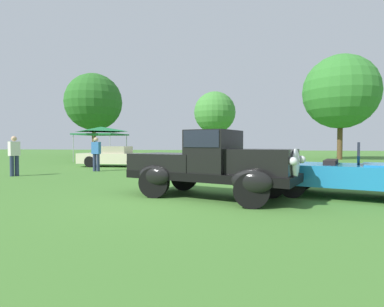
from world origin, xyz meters
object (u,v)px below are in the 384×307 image
Objects in this scene: feature_pickup_truck at (211,163)px; show_car_lime at (205,159)px; neighbor_convertible at (352,175)px; spectator_between_cars at (96,153)px; show_car_cream at (116,157)px; spectator_by_row at (14,154)px; canopy_tent_left_field at (101,130)px.

feature_pickup_truck is 8.16m from show_car_lime.
neighbor_convertible is 11.61m from spectator_between_cars.
feature_pickup_truck is 11.88m from show_car_cream.
feature_pickup_truck is at bearing -79.79° from show_car_lime.
feature_pickup_truck is 1.12× the size of show_car_lime.
neighbor_convertible is (3.51, 0.75, -0.29)m from feature_pickup_truck.
spectator_by_row reaches higher than show_car_lime.
feature_pickup_truck is at bearing -21.47° from spectator_by_row.
spectator_by_row is (-7.44, -4.53, 0.31)m from show_car_lime.
canopy_tent_left_field is (-4.10, 8.19, 1.51)m from spectator_between_cars.
feature_pickup_truck is 1.37× the size of canopy_tent_left_field.
neighbor_convertible is 8.80m from show_car_lime.
spectator_by_row reaches higher than neighbor_convertible.
spectator_between_cars is at bearing 51.97° from spectator_by_row.
spectator_by_row is 0.51× the size of canopy_tent_left_field.
spectator_between_cars is 1.00× the size of spectator_by_row.
show_car_lime is 8.72m from spectator_by_row.
canopy_tent_left_field is at bearing 99.73° from spectator_by_row.
feature_pickup_truck reaches higher than spectator_by_row.
spectator_between_cars is at bearing 151.32° from neighbor_convertible.
canopy_tent_left_field reaches higher than spectator_by_row.
spectator_by_row is at bearing -106.14° from show_car_cream.
neighbor_convertible is 1.34× the size of canopy_tent_left_field.
spectator_between_cars reaches higher than neighbor_convertible.
show_car_cream is 1.09× the size of show_car_lime.
show_car_lime is at bearing -14.29° from show_car_cream.
spectator_between_cars is at bearing -81.38° from show_car_cream.
show_car_lime is at bearing 31.38° from spectator_by_row.
spectator_by_row reaches higher than show_car_cream.
feature_pickup_truck is at bearing -53.41° from canopy_tent_left_field.
spectator_between_cars is at bearing -63.40° from canopy_tent_left_field.
canopy_tent_left_field is at bearing 145.20° from show_car_lime.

